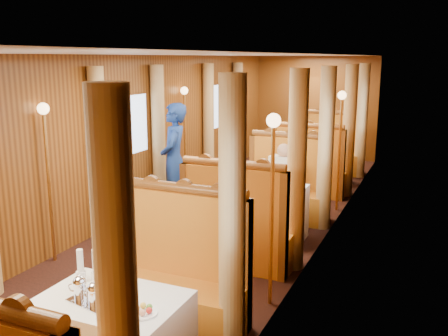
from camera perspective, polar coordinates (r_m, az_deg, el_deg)
The scene contains 43 objects.
floor at distance 7.28m, azimuth -0.97°, elevation -7.25°, with size 3.00×12.00×0.01m, color black, non-canonical shape.
ceiling at distance 6.85m, azimuth -1.05°, elevation 12.85°, with size 3.00×12.00×0.01m, color silver, non-canonical shape.
wall_far at distance 12.62m, azimuth 10.39°, elevation 6.81°, with size 3.00×2.50×0.01m, color brown, non-canonical shape.
wall_left at distance 7.69m, azimuth -11.26°, elevation 3.22°, with size 12.00×2.50×0.01m, color brown, non-canonical shape.
wall_right at distance 6.49m, azimuth 11.15°, elevation 1.53°, with size 12.00×2.50×0.01m, color brown, non-canonical shape.
doorway_far at distance 12.61m, azimuth 10.32°, elevation 5.67°, with size 0.80×0.04×2.00m, color brown.
banquette_near_aft at distance 4.75m, azimuth -5.21°, elevation -12.94°, with size 1.30×0.55×1.34m.
table_mid at distance 6.90m, azimuth 4.73°, elevation -5.13°, with size 1.05×0.72×0.75m, color white.
banquette_mid_fwd at distance 5.98m, azimuth 1.59°, elevation -7.41°, with size 1.30×0.55×1.34m.
banquette_mid_aft at distance 7.81m, azimuth 7.13°, elevation -2.69°, with size 1.30×0.55×1.34m.
table_far at distance 10.17m, azimuth 11.09°, elevation 0.45°, with size 1.05×0.72×0.75m, color white.
banquette_far_fwd at distance 9.19m, azimuth 9.73°, elevation -0.46°, with size 1.30×0.55×1.34m.
banquette_far_aft at distance 11.14m, azimuth 12.23°, elevation 1.69°, with size 1.30×0.55×1.34m.
tea_tray at distance 3.82m, azimuth -14.55°, elevation -14.40°, with size 0.34×0.26×0.01m, color silver.
teapot_left at distance 3.86m, azimuth -16.13°, elevation -13.24°, with size 0.16×0.12×0.13m, color silver, non-canonical shape.
teapot_right at distance 3.74m, azimuth -14.60°, elevation -14.04°, with size 0.16×0.12×0.13m, color silver, non-canonical shape.
teapot_back at distance 3.92m, azimuth -13.48°, elevation -12.52°, with size 0.18×0.13×0.15m, color silver, non-canonical shape.
fruit_plate at distance 3.58m, azimuth -9.25°, elevation -15.88°, with size 0.20×0.20×0.05m.
cup_inboard at distance 4.10m, azimuth -16.06°, elevation -11.01°, with size 0.08×0.08×0.26m.
cup_outboard at distance 4.08m, azimuth -14.43°, elevation -11.07°, with size 0.08×0.08×0.26m.
rose_vase_mid at distance 6.74m, azimuth 4.94°, elevation -0.69°, with size 0.06×0.06×0.36m.
rose_vase_far at distance 10.09m, azimuth 11.14°, elevation 3.54°, with size 0.06×0.06×0.36m.
window_right_near at distance 3.21m, azimuth -2.65°, elevation -5.84°, with size 1.20×0.90×0.01m, color #96ADCE, non-canonical shape.
curtain_right_near_a at distance 2.75m, azimuth -12.06°, elevation -15.62°, with size 0.22×0.22×2.35m, color tan.
curtain_right_near_b at distance 4.01m, azimuth 0.94°, elevation -6.16°, with size 0.22×0.22×2.35m, color tan.
window_left_mid at distance 7.65m, azimuth -11.23°, elevation 4.69°, with size 1.20×0.90×0.01m, color #96ADCE, non-canonical shape.
curtain_left_mid_a at distance 7.01m, azimuth -14.02°, elevation 1.58°, with size 0.22×0.22×2.35m, color tan.
curtain_left_mid_b at distance 8.28m, azimuth -7.50°, elevation 3.48°, with size 0.22×0.22×2.35m, color tan.
window_right_mid at distance 6.46m, azimuth 11.10°, elevation 3.28°, with size 1.20×0.90×0.01m, color #96ADCE, non-canonical shape.
curtain_right_mid_a at distance 5.79m, azimuth 8.29°, elevation -0.44°, with size 0.22×0.22×2.35m, color tan.
curtain_right_mid_b at distance 7.28m, azimuth 11.53°, elevation 2.09°, with size 0.22×0.22×2.35m, color tan.
window_left_far at distance 10.70m, azimuth -0.52°, elevation 7.10°, with size 1.20×0.90×0.01m, color #96ADCE, non-canonical shape.
curtain_left_far_a at distance 9.98m, azimuth -1.78°, elevation 5.11°, with size 0.22×0.22×2.35m, color tan.
curtain_left_far_b at distance 11.40m, azimuth 1.57°, elevation 6.04°, with size 0.22×0.22×2.35m, color tan.
window_right_far at distance 9.88m, azimuth 15.53°, elevation 6.20°, with size 1.20×0.90×0.01m, color #96ADCE, non-canonical shape.
curtain_right_far_a at distance 9.16m, azimuth 14.09°, elevation 4.08°, with size 0.22×0.22×2.35m, color tan.
curtain_right_far_b at distance 10.69m, azimuth 15.49°, elevation 5.16°, with size 0.22×0.22×2.35m, color tan.
sconce_left_fore at distance 6.26m, azimuth -19.63°, elevation 1.89°, with size 0.14×0.14×1.95m.
sconce_right_fore at distance 4.83m, azimuth 5.57°, elevation -0.42°, with size 0.14×0.14×1.95m.
sconce_left_aft at distance 9.10m, azimuth -4.51°, elevation 5.69°, with size 0.14×0.14×1.95m.
sconce_right_aft at distance 8.18m, azimuth 13.16°, elevation 4.64°, with size 0.14×0.14×1.95m.
steward at distance 7.89m, azimuth -5.72°, elevation 0.97°, with size 0.65×0.43×1.78m, color navy.
passenger at distance 7.51m, azimuth 6.68°, elevation -0.79°, with size 0.40×0.44×0.76m.
Camera 1 is at (2.83, -6.24, 2.46)m, focal length 40.00 mm.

